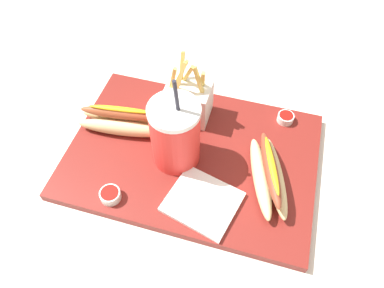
# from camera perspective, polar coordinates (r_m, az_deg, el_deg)

# --- Properties ---
(ground_plane) EXTENTS (2.40, 2.40, 0.02)m
(ground_plane) POSITION_cam_1_polar(r_m,az_deg,el_deg) (0.75, 0.00, -2.69)
(ground_plane) COLOR silver
(food_tray) EXTENTS (0.50, 0.35, 0.02)m
(food_tray) POSITION_cam_1_polar(r_m,az_deg,el_deg) (0.74, 0.00, -1.83)
(food_tray) COLOR maroon
(food_tray) RESTS_ON ground_plane
(soda_cup) EXTENTS (0.09, 0.09, 0.21)m
(soda_cup) POSITION_cam_1_polar(r_m,az_deg,el_deg) (0.67, -2.68, 1.55)
(soda_cup) COLOR red
(soda_cup) RESTS_ON food_tray
(fries_basket) EXTENTS (0.09, 0.08, 0.15)m
(fries_basket) POSITION_cam_1_polar(r_m,az_deg,el_deg) (0.76, -0.57, 7.02)
(fries_basket) COLOR white
(fries_basket) RESTS_ON food_tray
(hot_dog_1) EXTENTS (0.11, 0.19, 0.06)m
(hot_dog_1) POSITION_cam_1_polar(r_m,az_deg,el_deg) (0.69, 12.04, -4.82)
(hot_dog_1) COLOR #E5C689
(hot_dog_1) RESTS_ON food_tray
(hot_dog_2) EXTENTS (0.19, 0.08, 0.06)m
(hot_dog_2) POSITION_cam_1_polar(r_m,az_deg,el_deg) (0.76, -10.83, 3.70)
(hot_dog_2) COLOR #E5C689
(hot_dog_2) RESTS_ON food_tray
(ketchup_cup_1) EXTENTS (0.03, 0.03, 0.02)m
(ketchup_cup_1) POSITION_cam_1_polar(r_m,az_deg,el_deg) (0.80, 14.62, 4.08)
(ketchup_cup_1) COLOR white
(ketchup_cup_1) RESTS_ON food_tray
(ketchup_cup_2) EXTENTS (0.04, 0.04, 0.02)m
(ketchup_cup_2) POSITION_cam_1_polar(r_m,az_deg,el_deg) (0.68, -12.85, -7.85)
(ketchup_cup_2) COLOR white
(ketchup_cup_2) RESTS_ON food_tray
(napkin_stack) EXTENTS (0.15, 0.14, 0.01)m
(napkin_stack) POSITION_cam_1_polar(r_m,az_deg,el_deg) (0.67, 1.67, -9.15)
(napkin_stack) COLOR white
(napkin_stack) RESTS_ON food_tray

